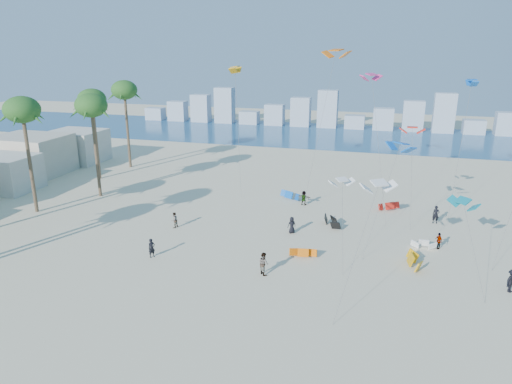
# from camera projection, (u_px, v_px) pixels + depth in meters

# --- Properties ---
(ground) EXTENTS (220.00, 220.00, 0.00)m
(ground) POSITION_uv_depth(u_px,v_px,m) (151.00, 318.00, 31.91)
(ground) COLOR beige
(ground) RESTS_ON ground
(ocean) EXTENTS (220.00, 220.00, 0.00)m
(ocean) POSITION_uv_depth(u_px,v_px,m) (314.00, 135.00, 98.03)
(ocean) COLOR navy
(ocean) RESTS_ON ground
(kitesurfer_near) EXTENTS (0.70, 0.75, 1.72)m
(kitesurfer_near) POSITION_uv_depth(u_px,v_px,m) (152.00, 248.00, 40.91)
(kitesurfer_near) COLOR black
(kitesurfer_near) RESTS_ON ground
(kitesurfer_mid) EXTENTS (1.17, 1.16, 1.91)m
(kitesurfer_mid) POSITION_uv_depth(u_px,v_px,m) (264.00, 263.00, 37.82)
(kitesurfer_mid) COLOR gray
(kitesurfer_mid) RESTS_ON ground
(kitesurfers_far) EXTENTS (31.32, 16.91, 1.92)m
(kitesurfers_far) POSITION_uv_depth(u_px,v_px,m) (355.00, 229.00, 45.21)
(kitesurfers_far) COLOR black
(kitesurfers_far) RESTS_ON ground
(grounded_kites) EXTENTS (17.80, 17.82, 0.99)m
(grounded_kites) POSITION_uv_depth(u_px,v_px,m) (353.00, 226.00, 47.08)
(grounded_kites) COLOR #DA620B
(grounded_kites) RESTS_ON ground
(flying_kites) EXTENTS (32.39, 30.30, 18.08)m
(flying_kites) POSITION_uv_depth(u_px,v_px,m) (375.00, 108.00, 45.60)
(flying_kites) COLOR white
(flying_kites) RESTS_ON ground
(palm_row) EXTENTS (9.19, 44.80, 13.11)m
(palm_row) POSITION_uv_depth(u_px,v_px,m) (30.00, 117.00, 49.20)
(palm_row) COLOR brown
(palm_row) RESTS_ON ground
(distant_skyline) EXTENTS (85.00, 3.00, 8.40)m
(distant_skyline) POSITION_uv_depth(u_px,v_px,m) (316.00, 113.00, 106.59)
(distant_skyline) COLOR #9EADBF
(distant_skyline) RESTS_ON ground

